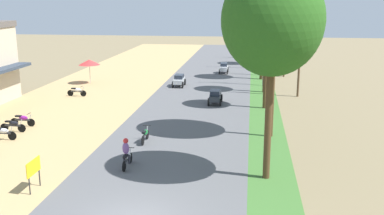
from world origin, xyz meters
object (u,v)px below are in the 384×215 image
at_px(vendor_umbrella, 89,62).
at_px(car_sedan_charcoal, 215,96).
at_px(streetlamp_near, 265,43).
at_px(motorbike_ahead_second, 145,134).
at_px(median_tree_second, 276,3).
at_px(car_sedan_silver, 179,80).
at_px(streetlamp_far, 261,29).
at_px(utility_pole_far, 286,39).
at_px(median_tree_sixth, 260,26).
at_px(car_hatchback_white, 224,68).
at_px(median_tree_fourth, 267,20).
at_px(median_tree_fifth, 264,11).
at_px(median_tree_nearest, 273,21).
at_px(street_signboard, 34,169).
at_px(streetlamp_mid, 262,33).
at_px(parked_motorbike_third, 3,132).
at_px(median_tree_third, 268,25).
at_px(motorbike_foreground_rider, 127,154).
at_px(parked_motorbike_sixth, 77,91).
at_px(parked_motorbike_fourth, 13,125).
at_px(utility_pole_near, 300,50).
at_px(parked_motorbike_fifth, 23,119).

height_order(vendor_umbrella, car_sedan_charcoal, vendor_umbrella).
height_order(streetlamp_near, motorbike_ahead_second, streetlamp_near).
bearing_deg(median_tree_second, car_sedan_silver, 118.51).
height_order(streetlamp_far, utility_pole_far, utility_pole_far).
bearing_deg(median_tree_sixth, car_hatchback_white, -118.12).
bearing_deg(median_tree_fourth, car_sedan_charcoal, -127.06).
xyz_separation_m(vendor_umbrella, median_tree_fifth, (17.92, 5.00, 5.14)).
relative_size(median_tree_nearest, median_tree_fifth, 1.08).
xyz_separation_m(street_signboard, streetlamp_far, (11.18, 48.37, 3.24)).
bearing_deg(streetlamp_mid, parked_motorbike_third, -117.79).
bearing_deg(median_tree_sixth, street_signboard, -104.44).
xyz_separation_m(vendor_umbrella, motorbike_ahead_second, (10.31, -18.50, -1.73)).
bearing_deg(motorbike_ahead_second, median_tree_sixth, 77.88).
relative_size(median_tree_third, car_sedan_charcoal, 3.78).
relative_size(median_tree_fourth, motorbike_foreground_rider, 4.69).
height_order(parked_motorbike_sixth, motorbike_foreground_rider, motorbike_foreground_rider).
bearing_deg(car_sedan_silver, parked_motorbike_third, -113.69).
height_order(street_signboard, median_tree_fifth, median_tree_fifth).
relative_size(median_tree_second, streetlamp_near, 1.52).
bearing_deg(parked_motorbike_sixth, motorbike_ahead_second, -52.90).
bearing_deg(streetlamp_mid, median_tree_nearest, -90.63).
xyz_separation_m(parked_motorbike_third, car_sedan_charcoal, (12.54, 11.60, 0.19)).
height_order(parked_motorbike_sixth, median_tree_fourth, median_tree_fourth).
bearing_deg(parked_motorbike_fourth, motorbike_foreground_rider, -29.89).
height_order(utility_pole_near, car_sedan_charcoal, utility_pole_near).
xyz_separation_m(parked_motorbike_fourth, motorbike_ahead_second, (9.29, -0.97, 0.02)).
relative_size(parked_motorbike_fourth, vendor_umbrella, 0.71).
bearing_deg(vendor_umbrella, median_tree_sixth, 42.45).
xyz_separation_m(vendor_umbrella, median_tree_sixth, (17.77, 16.25, 2.96)).
xyz_separation_m(median_tree_sixth, utility_pole_near, (3.29, -19.68, -0.97)).
distance_m(parked_motorbike_fifth, car_sedan_silver, 17.92).
height_order(parked_motorbike_fourth, parked_motorbike_sixth, same).
xyz_separation_m(parked_motorbike_fourth, motorbike_foreground_rider, (9.35, -5.37, 0.30)).
height_order(streetlamp_near, streetlamp_far, streetlamp_near).
bearing_deg(parked_motorbike_third, streetlamp_far, 67.97).
distance_m(median_tree_fifth, utility_pole_near, 9.53).
xyz_separation_m(median_tree_second, utility_pole_near, (2.93, 12.79, -4.24)).
bearing_deg(median_tree_nearest, utility_pole_far, 84.60).
bearing_deg(utility_pole_near, utility_pole_far, 92.96).
bearing_deg(median_tree_nearest, streetlamp_far, 89.50).
xyz_separation_m(median_tree_second, utility_pole_far, (2.38, 23.42, -4.16)).
distance_m(parked_motorbike_sixth, median_tree_fourth, 18.63).
distance_m(median_tree_fourth, utility_pole_near, 4.19).
height_order(parked_motorbike_third, streetlamp_mid, streetlamp_mid).
relative_size(median_tree_third, streetlamp_near, 1.14).
bearing_deg(median_tree_second, utility_pole_far, 84.20).
relative_size(median_tree_sixth, streetlamp_near, 0.90).
bearing_deg(motorbike_ahead_second, car_sedan_silver, 92.44).
bearing_deg(utility_pole_far, median_tree_sixth, 106.84).
relative_size(parked_motorbike_third, vendor_umbrella, 0.71).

